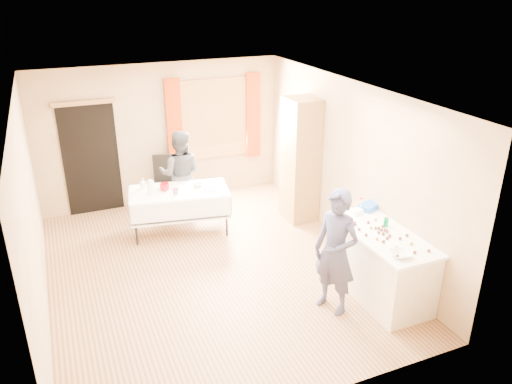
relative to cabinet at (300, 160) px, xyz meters
name	(u,v)px	position (x,y,z in m)	size (l,w,h in m)	color
floor	(211,269)	(-1.99, -1.06, -1.09)	(4.50, 5.50, 0.02)	#9E7047
ceiling	(204,92)	(-1.99, -1.06, 1.53)	(4.50, 5.50, 0.02)	white
wall_back	(162,134)	(-1.99, 1.70, 0.22)	(4.50, 0.02, 2.60)	tan
wall_front	(302,295)	(-1.99, -3.82, 0.22)	(4.50, 0.02, 2.60)	tan
wall_left	(30,215)	(-4.25, -1.06, 0.22)	(0.02, 5.50, 2.60)	tan
wall_right	(349,165)	(0.27, -1.06, 0.22)	(0.02, 5.50, 2.60)	tan
window_frame	(214,119)	(-0.99, 1.66, 0.42)	(1.32, 0.06, 1.52)	olive
window_pane	(214,119)	(-0.99, 1.64, 0.42)	(1.20, 0.02, 1.40)	white
curtain_left	(174,124)	(-1.77, 1.61, 0.42)	(0.28, 0.06, 1.65)	#A73008
curtain_right	(253,115)	(-0.21, 1.61, 0.42)	(0.28, 0.06, 1.65)	#A73008
doorway	(91,159)	(-3.29, 1.67, -0.08)	(0.95, 0.04, 2.00)	black
door_lintel	(83,103)	(-3.29, 1.64, 0.94)	(1.05, 0.06, 0.08)	olive
cabinet	(300,160)	(0.00, 0.00, 0.00)	(0.50, 0.60, 2.15)	olive
counter	(380,263)	(-0.10, -2.51, -0.62)	(0.76, 1.61, 0.91)	#F1E4CA
party_table	(180,207)	(-2.08, 0.28, -0.63)	(1.74, 1.10, 0.75)	black
chair	(166,192)	(-2.08, 1.34, -0.78)	(0.49, 0.49, 0.98)	black
girl	(336,252)	(-0.84, -2.57, -0.25)	(0.61, 0.71, 1.65)	#292B4A
woman	(181,174)	(-1.88, 0.91, -0.29)	(0.94, 0.85, 1.57)	black
soda_can	(386,222)	(0.04, -2.37, -0.10)	(0.07, 0.07, 0.12)	#037C3B
mixing_bowl	(400,254)	(-0.28, -3.08, -0.14)	(0.27, 0.27, 0.06)	white
foam_block	(357,212)	(-0.11, -1.92, -0.13)	(0.15, 0.10, 0.08)	white
blue_basket	(369,207)	(0.15, -1.83, -0.13)	(0.30, 0.20, 0.08)	blue
pitcher	(151,188)	(-2.53, 0.29, -0.22)	(0.11, 0.11, 0.22)	silver
cup_red	(165,187)	(-2.30, 0.35, -0.26)	(0.21, 0.21, 0.12)	red
cup_rainbow	(176,192)	(-2.18, 0.12, -0.27)	(0.15, 0.15, 0.10)	red
small_bowl	(198,185)	(-1.74, 0.32, -0.30)	(0.20, 0.20, 0.05)	white
pastry_tray	(209,189)	(-1.62, 0.10, -0.32)	(0.28, 0.20, 0.02)	white
bottle	(143,183)	(-2.60, 0.59, -0.24)	(0.09, 0.09, 0.17)	white
cake_balls	(383,234)	(-0.16, -2.57, -0.14)	(0.52, 1.04, 0.04)	#3F2314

